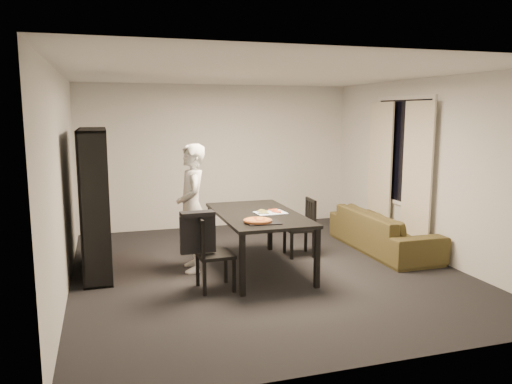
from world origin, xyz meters
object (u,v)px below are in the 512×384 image
object	(u,v)px
bookshelf	(95,201)
dining_table	(258,218)
person	(192,208)
baking_tray	(263,222)
pepperoni_pizza	(258,220)
sofa	(383,231)
chair_right	(304,223)
chair_left	(208,249)

from	to	relation	value
bookshelf	dining_table	xyz separation A→B (m)	(2.07, -0.59, -0.24)
person	bookshelf	bearing A→B (deg)	-102.65
baking_tray	pepperoni_pizza	bearing A→B (deg)	161.72
bookshelf	sofa	xyz separation A→B (m)	(4.20, -0.24, -0.64)
person	sofa	world-z (taller)	person
person	pepperoni_pizza	bearing A→B (deg)	43.03
sofa	person	bearing A→B (deg)	91.87
dining_table	chair_right	xyz separation A→B (m)	(0.86, 0.46, -0.23)
person	baking_tray	bearing A→B (deg)	44.86
chair_left	dining_table	bearing A→B (deg)	-56.96
baking_tray	chair_right	bearing A→B (deg)	46.45
chair_left	sofa	bearing A→B (deg)	-75.03
chair_left	pepperoni_pizza	bearing A→B (deg)	-89.89
bookshelf	chair_right	distance (m)	2.97
dining_table	sofa	xyz separation A→B (m)	(2.13, 0.35, -0.40)
sofa	pepperoni_pizza	bearing A→B (deg)	111.11
sofa	chair_left	bearing A→B (deg)	107.38
bookshelf	baking_tray	bearing A→B (deg)	-30.56
person	sofa	bearing A→B (deg)	94.77
bookshelf	sofa	bearing A→B (deg)	-3.31
dining_table	pepperoni_pizza	xyz separation A→B (m)	(-0.18, -0.54, 0.10)
dining_table	chair_left	bearing A→B (deg)	-144.54
person	baking_tray	distance (m)	1.10
baking_tray	pepperoni_pizza	world-z (taller)	pepperoni_pizza
chair_left	person	world-z (taller)	person
chair_right	person	size ratio (longest dim) A/B	0.50
chair_right	dining_table	bearing A→B (deg)	-59.23
bookshelf	dining_table	world-z (taller)	bookshelf
chair_left	baking_tray	xyz separation A→B (m)	(0.69, 0.01, 0.27)
person	dining_table	bearing A→B (deg)	76.47
dining_table	pepperoni_pizza	world-z (taller)	pepperoni_pizza
bookshelf	chair_left	xyz separation A→B (m)	(1.27, -1.16, -0.44)
baking_tray	pepperoni_pizza	xyz separation A→B (m)	(-0.06, 0.02, 0.02)
chair_right	pepperoni_pizza	size ratio (longest dim) A/B	2.43
bookshelf	baking_tray	size ratio (longest dim) A/B	4.75
bookshelf	dining_table	bearing A→B (deg)	-15.91
chair_right	baking_tray	world-z (taller)	chair_right
dining_table	pepperoni_pizza	size ratio (longest dim) A/B	5.35
baking_tray	sofa	xyz separation A→B (m)	(2.24, 0.91, -0.48)
chair_left	baking_tray	world-z (taller)	chair_left
dining_table	person	xyz separation A→B (m)	(-0.85, 0.25, 0.14)
dining_table	baking_tray	world-z (taller)	baking_tray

